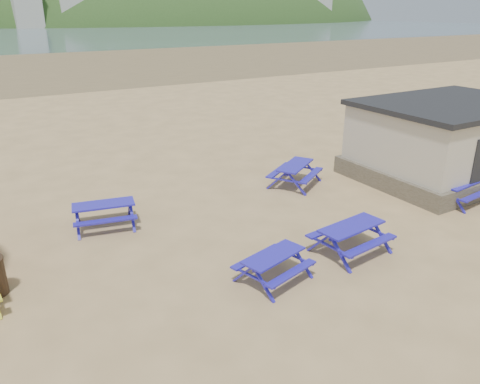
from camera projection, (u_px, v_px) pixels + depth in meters
ground at (244, 243)px, 14.23m from camera, size 400.00×400.00×0.00m
wet_sand at (16, 65)px, 58.24m from camera, size 400.00×400.00×0.00m
picnic_table_blue_a at (105, 215)px, 15.13m from camera, size 2.21×1.92×0.81m
picnic_table_blue_c at (295, 175)px, 18.71m from camera, size 2.64×2.51×0.87m
picnic_table_blue_d at (273, 267)px, 12.16m from camera, size 2.09×1.84×0.75m
picnic_table_blue_e at (351, 239)px, 13.53m from camera, size 2.24×1.89×0.86m
picnic_table_blue_f at (460, 192)px, 17.06m from camera, size 1.97×1.65×0.77m
amenity_block at (448, 139)px, 19.42m from camera, size 7.40×5.40×3.15m
headland_town at (165, 42)px, 244.32m from camera, size 264.00×144.00×108.00m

